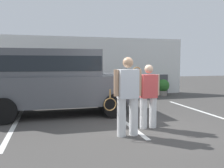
{
  "coord_description": "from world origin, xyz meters",
  "views": [
    {
      "loc": [
        -2.11,
        -5.25,
        1.66
      ],
      "look_at": [
        -0.36,
        1.2,
        1.05
      ],
      "focal_mm": 38.02,
      "sensor_mm": 36.0,
      "label": 1
    }
  ],
  "objects_px": {
    "tennis_player_man": "(128,96)",
    "tennis_player_woman": "(148,95)",
    "potted_plant_by_porch": "(142,88)",
    "parked_suv": "(57,79)",
    "potted_plant_secondary": "(163,87)"
  },
  "relations": [
    {
      "from": "parked_suv",
      "to": "potted_plant_by_porch",
      "type": "xyz_separation_m",
      "value": [
        4.22,
        3.12,
        -0.75
      ]
    },
    {
      "from": "tennis_player_woman",
      "to": "potted_plant_by_porch",
      "type": "bearing_deg",
      "value": -112.82
    },
    {
      "from": "potted_plant_by_porch",
      "to": "potted_plant_secondary",
      "type": "distance_m",
      "value": 1.08
    },
    {
      "from": "potted_plant_secondary",
      "to": "potted_plant_by_porch",
      "type": "bearing_deg",
      "value": 174.28
    },
    {
      "from": "tennis_player_woman",
      "to": "parked_suv",
      "type": "bearing_deg",
      "value": -48.51
    },
    {
      "from": "parked_suv",
      "to": "potted_plant_secondary",
      "type": "distance_m",
      "value": 6.13
    },
    {
      "from": "tennis_player_woman",
      "to": "potted_plant_by_porch",
      "type": "height_order",
      "value": "tennis_player_woman"
    },
    {
      "from": "tennis_player_man",
      "to": "potted_plant_by_porch",
      "type": "distance_m",
      "value": 6.51
    },
    {
      "from": "tennis_player_woman",
      "to": "tennis_player_man",
      "type": "bearing_deg",
      "value": 31.4
    },
    {
      "from": "tennis_player_man",
      "to": "tennis_player_woman",
      "type": "relative_size",
      "value": 1.11
    },
    {
      "from": "parked_suv",
      "to": "tennis_player_man",
      "type": "xyz_separation_m",
      "value": [
        1.44,
        -2.74,
        -0.23
      ]
    },
    {
      "from": "tennis_player_woman",
      "to": "potted_plant_secondary",
      "type": "xyz_separation_m",
      "value": [
        3.15,
        5.29,
        -0.38
      ]
    },
    {
      "from": "parked_suv",
      "to": "tennis_player_man",
      "type": "relative_size",
      "value": 2.6
    },
    {
      "from": "parked_suv",
      "to": "potted_plant_by_porch",
      "type": "relative_size",
      "value": 6.43
    },
    {
      "from": "parked_suv",
      "to": "tennis_player_woman",
      "type": "distance_m",
      "value": 3.15
    }
  ]
}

